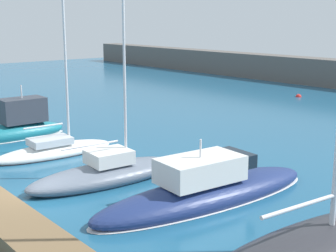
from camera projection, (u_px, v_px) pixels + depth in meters
ground_plane at (30, 201)px, 19.54m from camera, size 120.00×120.00×0.00m
motorboat_teal_nearest at (15, 128)px, 29.60m from camera, size 2.12×6.71×3.51m
sailboat_white_second at (54, 150)px, 26.06m from camera, size 2.27×6.78×11.11m
sailboat_slate_third at (107, 172)px, 21.76m from camera, size 2.82×7.62×14.85m
motorboat_navy_fourth at (206, 191)px, 19.45m from camera, size 3.41×10.66×2.99m
sailboat_charcoal_fifth at (323, 244)px, 15.11m from camera, size 3.64×10.17×15.33m
mooring_buoy_red at (298, 97)px, 45.26m from camera, size 0.53×0.53×0.53m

